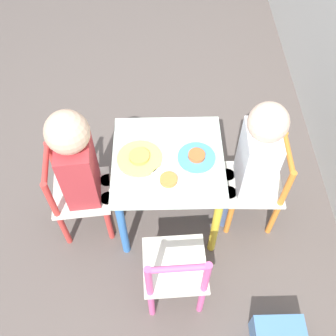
# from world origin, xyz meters

# --- Properties ---
(ground_plane) EXTENTS (6.00, 6.00, 0.00)m
(ground_plane) POSITION_xyz_m (0.00, 0.00, 0.00)
(ground_plane) COLOR #5B514C
(kids_table) EXTENTS (0.48, 0.48, 0.46)m
(kids_table) POSITION_xyz_m (0.00, 0.00, 0.38)
(kids_table) COLOR silver
(kids_table) RESTS_ON ground_plane
(chair_red) EXTENTS (0.28, 0.28, 0.52)m
(chair_red) POSITION_xyz_m (0.04, -0.42, 0.25)
(chair_red) COLOR silver
(chair_red) RESTS_ON ground_plane
(chair_orange) EXTENTS (0.27, 0.27, 0.52)m
(chair_orange) POSITION_xyz_m (0.01, 0.43, 0.25)
(chair_orange) COLOR silver
(chair_orange) RESTS_ON ground_plane
(chair_pink) EXTENTS (0.27, 0.27, 0.52)m
(chair_pink) POSITION_xyz_m (0.43, 0.02, 0.25)
(chair_pink) COLOR silver
(chair_pink) RESTS_ON ground_plane
(child_front) EXTENTS (0.21, 0.23, 0.78)m
(child_front) POSITION_xyz_m (0.04, -0.37, 0.47)
(child_front) COLOR #7A6B5B
(child_front) RESTS_ON ground_plane
(child_back) EXTENTS (0.20, 0.22, 0.78)m
(child_back) POSITION_xyz_m (0.01, 0.37, 0.46)
(child_back) COLOR #4C608E
(child_back) RESTS_ON ground_plane
(plate_front) EXTENTS (0.19, 0.19, 0.03)m
(plate_front) POSITION_xyz_m (-0.00, -0.12, 0.47)
(plate_front) COLOR #EADB66
(plate_front) RESTS_ON kids_table
(plate_back) EXTENTS (0.16, 0.16, 0.03)m
(plate_back) POSITION_xyz_m (0.00, 0.12, 0.47)
(plate_back) COLOR #4C9EE0
(plate_back) RESTS_ON kids_table
(plate_right) EXTENTS (0.16, 0.16, 0.03)m
(plate_right) POSITION_xyz_m (0.12, 0.00, 0.47)
(plate_right) COLOR white
(plate_right) RESTS_ON kids_table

